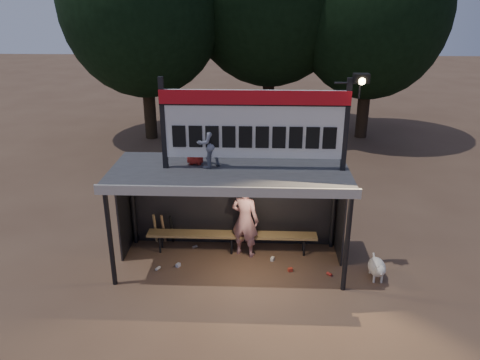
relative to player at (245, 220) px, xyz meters
name	(u,v)px	position (x,y,z in m)	size (l,w,h in m)	color
ground	(231,264)	(-0.31, -0.44, -0.90)	(80.00, 80.00, 0.00)	brown
player	(245,220)	(0.00, 0.00, 0.00)	(0.66, 0.43, 1.81)	silver
child_a	(208,143)	(-0.77, -0.37, 1.95)	(0.52, 0.41, 1.07)	gray
child_b	(195,143)	(-1.07, -0.19, 1.89)	(0.47, 0.30, 0.95)	#B2231B
dugout_shelter	(231,185)	(-0.31, -0.19, 0.94)	(5.10, 2.08, 2.32)	#37373A
scoreboard_assembly	(257,122)	(0.24, -0.45, 2.42)	(4.10, 0.27, 1.99)	black
bench	(232,235)	(-0.31, 0.11, -0.47)	(4.00, 0.35, 0.48)	olive
tree_left	(142,0)	(-4.31, 9.56, 4.61)	(6.46, 6.46, 9.27)	black
tree_right	(373,9)	(4.69, 10.06, 4.28)	(6.08, 6.08, 8.72)	#312115
dog	(377,268)	(2.86, -0.92, -0.62)	(0.36, 0.81, 0.49)	silver
bats	(163,229)	(-1.99, 0.38, -0.47)	(0.47, 0.32, 0.84)	#9D7B49
litter	(237,264)	(-0.17, -0.49, -0.87)	(3.91, 1.19, 0.08)	red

